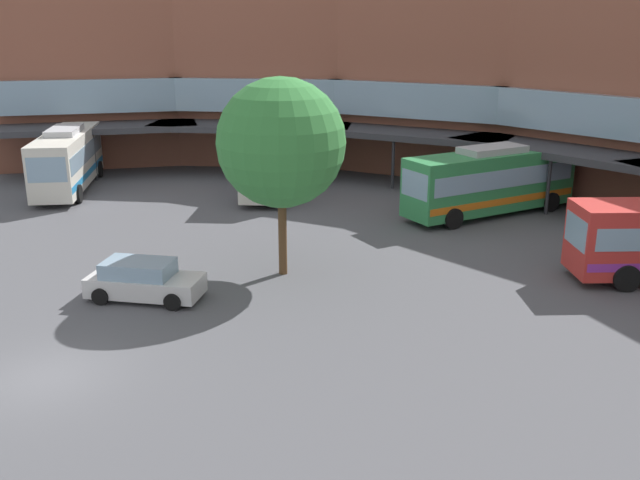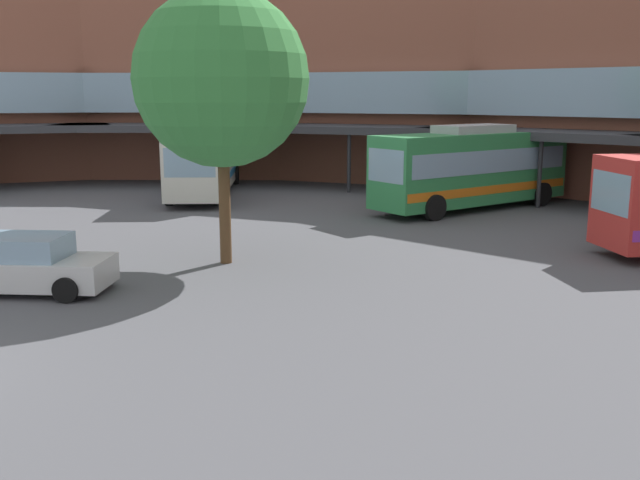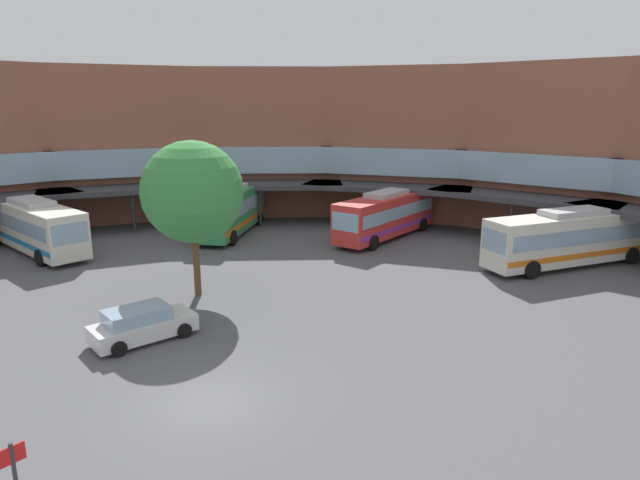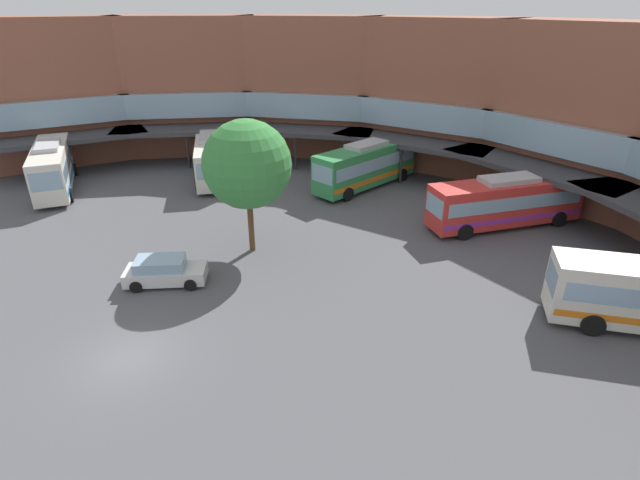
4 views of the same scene
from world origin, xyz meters
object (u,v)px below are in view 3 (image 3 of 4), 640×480
bus_0 (231,210)px  bus_3 (571,237)px  parked_car (142,324)px  stop_sign_post (16,480)px  plaza_tree (193,192)px  bus_1 (386,214)px  bus_5 (34,225)px

bus_0 → bus_3: bearing=78.5°
parked_car → stop_sign_post: size_ratio=1.78×
bus_3 → plaza_tree: size_ratio=1.40×
bus_1 → plaza_tree: (-9.70, -14.53, 3.79)m
plaza_tree → bus_5: bearing=153.5°
bus_1 → stop_sign_post: bearing=15.6°
plaza_tree → parked_car: bearing=-93.3°
bus_5 → parked_car: size_ratio=2.48×
bus_0 → plaza_tree: 14.90m
bus_0 → bus_1: 12.10m
bus_1 → bus_3: bus_3 is taller
parked_car → plaza_tree: plaza_tree is taller
bus_3 → plaza_tree: bearing=-8.4°
bus_5 → bus_3: bearing=37.4°
bus_0 → bus_3: size_ratio=0.90×
bus_1 → stop_sign_post: bus_1 is taller
bus_3 → stop_sign_post: size_ratio=4.63×
bus_5 → plaza_tree: plaza_tree is taller
bus_0 → bus_1: bus_0 is taller
bus_1 → stop_sign_post: size_ratio=4.27×
bus_0 → bus_5: 13.90m
stop_sign_post → parked_car: bearing=101.2°
bus_0 → parked_car: bus_0 is taller
bus_0 → plaza_tree: plaza_tree is taller
parked_car → bus_1: bearing=15.9°
parked_car → bus_5: bearing=88.9°
bus_1 → bus_3: size_ratio=0.92×
bus_0 → bus_5: bearing=-57.3°
bus_3 → plaza_tree: 23.36m
bus_1 → plaza_tree: bearing=-4.1°
bus_3 → bus_5: bearing=-27.9°
bus_1 → stop_sign_post: (-7.85, -31.51, -0.29)m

